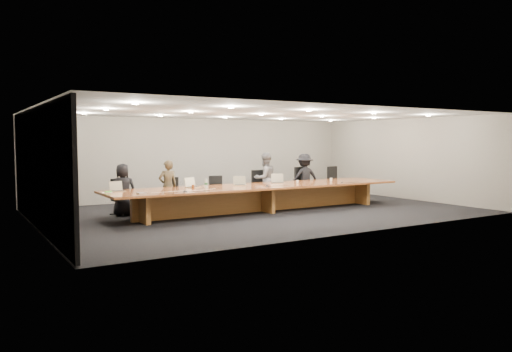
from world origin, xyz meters
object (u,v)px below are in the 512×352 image
Objects in this scene: paper_cup_far at (331,179)px; person_c at (265,179)px; mic_center at (267,186)px; person_a at (123,190)px; chair_left at (173,194)px; laptop_a at (118,186)px; laptop_c at (240,180)px; paper_cup_near at (298,182)px; chair_mid_right at (262,187)px; laptop_d at (278,178)px; conference_table at (261,193)px; mic_left at (185,191)px; chair_mid_left at (217,192)px; chair_far_right at (337,182)px; amber_mug at (193,187)px; person_b at (168,186)px; person_d at (304,178)px; av_box at (141,193)px; water_bottle at (206,184)px; laptop_b at (193,182)px; chair_far_left at (122,197)px; mic_right at (342,182)px; chair_right at (305,184)px.

person_c is at bearing 148.55° from paper_cup_far.
person_a is at bearing 155.87° from mic_center.
laptop_a reaches higher than chair_left.
paper_cup_near is (1.89, -0.21, -0.10)m from laptop_c.
chair_mid_right is 3.02× the size of laptop_d.
chair_mid_right reaches higher than laptop_d.
mic_left reaches higher than conference_table.
chair_mid_left reaches higher than paper_cup_far.
chair_left reaches higher than mic_left.
chair_far_right is 6.06m from amber_mug.
person_b reaches higher than laptop_c.
person_d is 3.13m from laptop_c.
person_c is 4.89m from av_box.
mic_left is (1.08, -0.15, 0.00)m from av_box.
chair_far_right is 0.72× the size of person_d.
amber_mug is (-2.07, 0.17, 0.28)m from conference_table.
amber_mug is 1.14× the size of paper_cup_near.
water_bottle is 4.48m from paper_cup_far.
conference_table is at bearing -22.51° from chair_left.
laptop_b is 3.53× the size of paper_cup_far.
laptop_d is (2.79, -0.03, 0.00)m from laptop_b.
laptop_d is at bearing -8.79° from chair_left.
chair_far_left is 4.58m from person_c.
chair_mid_right is 3.03m from amber_mug.
mic_right is (4.54, -0.94, -0.13)m from laptop_b.
person_d is (4.66, -0.05, 0.30)m from chair_left.
person_d reaches higher than chair_left.
water_bottle reaches higher than paper_cup_near.
chair_far_left reaches higher than conference_table.
person_c reaches higher than chair_left.
person_a is at bearing 146.59° from water_bottle.
person_b is at bearing 40.32° from av_box.
laptop_a is 3.51m from laptop_c.
chair_mid_right reaches higher than mic_center.
av_box reaches higher than conference_table.
chair_mid_left is 1.82m from mic_center.
chair_far_right reaches higher than mic_left.
chair_mid_right is at bearing -166.79° from person_a.
mic_center is (-0.05, -0.38, 0.25)m from conference_table.
laptop_a is at bearing -157.32° from laptop_c.
chair_left is 0.84× the size of chair_right.
chair_far_right is 4.53m from laptop_c.
chair_left is at bearing 108.26° from water_bottle.
person_b is (1.27, -0.06, 0.03)m from person_a.
av_box is (-6.16, -1.60, 0.17)m from chair_right.
laptop_c is at bearing 25.76° from person_d.
chair_far_left is 7.66× the size of mic_left.
laptop_d is (0.83, 0.38, 0.38)m from conference_table.
chair_right is 0.80× the size of person_b.
mic_center is (2.34, -1.56, 0.02)m from person_b.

